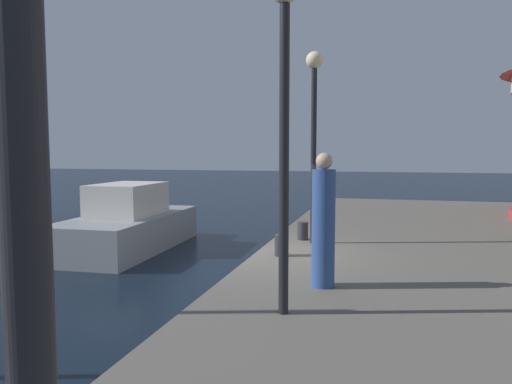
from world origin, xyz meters
The scene contains 7 objects.
ground_plane centered at (0.00, 0.00, 0.00)m, with size 120.00×120.00×0.00m, color black.
motorboat_grey centered at (-4.57, 2.99, 0.70)m, with size 2.36×5.28×1.88m.
lamp_post_mid_promenade centered at (1.23, -3.44, 3.59)m, with size 0.36×0.36×4.04m.
lamp_post_far_end centered at (0.94, 1.15, 3.61)m, with size 0.36×0.36×4.08m.
bollard_center centered at (0.67, 1.48, 1.00)m, with size 0.24×0.24×0.40m, color #2D2D33.
bollard_north centered at (0.54, -0.28, 1.00)m, with size 0.24×0.24×0.40m, color #2D2D33.
person_far_corner centered at (1.56, -2.14, 1.72)m, with size 0.34×0.34×1.96m.
Camera 1 is at (2.36, -8.99, 2.76)m, focal length 33.29 mm.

